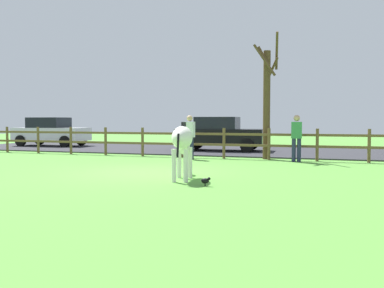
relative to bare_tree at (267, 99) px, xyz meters
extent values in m
plane|color=#549338|center=(-2.53, -5.28, -2.23)|extent=(60.00, 60.00, 0.00)
cube|color=#2D2D33|center=(-2.53, 4.02, -2.20)|extent=(28.00, 7.40, 0.05)
cylinder|color=brown|center=(-11.82, -0.28, -1.65)|extent=(0.11, 0.11, 1.16)
cylinder|color=brown|center=(-10.12, -0.28, -1.65)|extent=(0.11, 0.11, 1.16)
cylinder|color=brown|center=(-8.41, -0.28, -1.65)|extent=(0.11, 0.11, 1.16)
cylinder|color=brown|center=(-6.70, -0.28, -1.65)|extent=(0.11, 0.11, 1.16)
cylinder|color=brown|center=(-4.99, -0.28, -1.65)|extent=(0.11, 0.11, 1.16)
cylinder|color=brown|center=(-3.28, -0.28, -1.65)|extent=(0.11, 0.11, 1.16)
cylinder|color=brown|center=(-1.58, -0.28, -1.65)|extent=(0.11, 0.11, 1.16)
cylinder|color=brown|center=(0.13, -0.28, -1.65)|extent=(0.11, 0.11, 1.16)
cylinder|color=brown|center=(1.84, -0.28, -1.65)|extent=(0.11, 0.11, 1.16)
cylinder|color=brown|center=(3.55, -0.28, -1.65)|extent=(0.11, 0.11, 1.16)
cube|color=brown|center=(-3.28, -0.28, -1.71)|extent=(20.50, 0.06, 0.09)
cube|color=brown|center=(-3.28, -0.28, -1.30)|extent=(20.50, 0.06, 0.09)
cylinder|color=#513A23|center=(-0.01, 0.01, -0.21)|extent=(0.26, 0.26, 4.03)
cylinder|color=#513A23|center=(0.15, 0.22, 1.14)|extent=(0.54, 0.44, 0.85)
cylinder|color=#513A23|center=(0.33, 0.07, 1.78)|extent=(0.22, 0.79, 1.30)
cylinder|color=#513A23|center=(-0.09, -0.21, 1.54)|extent=(0.54, 0.26, 0.83)
cylinder|color=#513A23|center=(-0.04, -0.38, 1.41)|extent=(0.86, 0.16, 1.19)
ellipsoid|color=white|center=(-0.99, -6.39, -1.20)|extent=(0.72, 1.31, 0.56)
cylinder|color=white|center=(-1.21, -6.03, -1.84)|extent=(0.11, 0.11, 0.78)
cylinder|color=white|center=(-0.94, -5.97, -1.84)|extent=(0.11, 0.11, 0.78)
cylinder|color=white|center=(-1.05, -6.81, -1.84)|extent=(0.11, 0.11, 0.78)
cylinder|color=white|center=(-0.78, -6.75, -1.84)|extent=(0.11, 0.11, 0.78)
cylinder|color=white|center=(-1.10, -5.87, -1.38)|extent=(0.36, 0.62, 0.51)
ellipsoid|color=white|center=(-1.19, -5.46, -1.95)|extent=(0.29, 0.47, 0.24)
cube|color=black|center=(-1.05, -6.14, -0.88)|extent=(0.15, 0.56, 0.12)
cylinder|color=black|center=(-0.86, -7.04, -1.35)|extent=(0.09, 0.20, 0.54)
cylinder|color=black|center=(-0.17, -7.14, -2.20)|extent=(0.01, 0.01, 0.06)
cylinder|color=black|center=(-0.17, -7.18, -2.20)|extent=(0.01, 0.01, 0.06)
ellipsoid|color=black|center=(-0.17, -7.16, -2.11)|extent=(0.18, 0.10, 0.12)
sphere|color=black|center=(-0.08, -7.16, -2.06)|extent=(0.07, 0.07, 0.07)
cube|color=black|center=(-2.66, 3.21, -1.53)|extent=(4.11, 1.97, 0.70)
cube|color=black|center=(-2.81, 3.20, -0.90)|extent=(2.00, 1.69, 0.56)
cylinder|color=black|center=(-1.37, 4.15, -1.88)|extent=(0.61, 0.22, 0.60)
cylinder|color=black|center=(-1.26, 2.45, -1.88)|extent=(0.61, 0.22, 0.60)
cylinder|color=black|center=(-4.07, 3.97, -1.88)|extent=(0.61, 0.22, 0.60)
cylinder|color=black|center=(-3.95, 2.27, -1.88)|extent=(0.61, 0.22, 0.60)
cube|color=white|center=(-12.45, 3.75, -1.53)|extent=(4.10, 1.95, 0.70)
cube|color=black|center=(-12.60, 3.74, -0.90)|extent=(2.00, 1.68, 0.56)
cylinder|color=black|center=(-11.16, 4.68, -1.88)|extent=(0.61, 0.22, 0.60)
cylinder|color=black|center=(-11.05, 2.98, -1.88)|extent=(0.61, 0.22, 0.60)
cylinder|color=black|center=(-13.85, 4.51, -1.88)|extent=(0.61, 0.22, 0.60)
cylinder|color=black|center=(-13.74, 2.81, -1.88)|extent=(0.61, 0.22, 0.60)
cylinder|color=#232847|center=(-2.80, -0.96, -1.82)|extent=(0.14, 0.14, 0.82)
cylinder|color=#232847|center=(-2.63, -0.99, -1.82)|extent=(0.14, 0.14, 0.82)
cube|color=silver|center=(-2.72, -0.98, -1.12)|extent=(0.39, 0.27, 0.58)
sphere|color=tan|center=(-2.72, -0.98, -0.70)|extent=(0.22, 0.22, 0.22)
cylinder|color=#232847|center=(1.07, -0.72, -1.82)|extent=(0.14, 0.14, 0.82)
cylinder|color=#232847|center=(1.25, -0.71, -1.82)|extent=(0.14, 0.14, 0.82)
cube|color=#38844C|center=(1.16, -0.71, -1.12)|extent=(0.38, 0.25, 0.58)
sphere|color=tan|center=(1.16, -0.71, -0.70)|extent=(0.22, 0.22, 0.22)
camera|label=1|loc=(2.65, -16.20, -0.78)|focal=40.50mm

